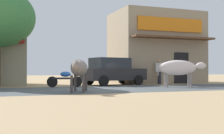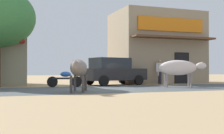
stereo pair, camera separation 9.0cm
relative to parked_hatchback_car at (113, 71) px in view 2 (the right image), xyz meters
The scene contains 8 objects.
ground 4.27m from the parked_hatchback_car, 123.21° to the right, with size 80.00×80.00×0.00m, color tan.
asphalt_road 4.27m from the parked_hatchback_car, 123.21° to the right, with size 72.00×5.25×0.00m, color #484E50.
storefront_right_club 5.20m from the parked_hatchback_car, 29.57° to the left, with size 6.13×5.02×5.06m.
parked_hatchback_car is the anchor object (origin of this frame).
parked_motorcycle 3.41m from the parked_hatchback_car, 158.61° to the right, with size 1.84×0.41×1.04m.
cow_near_brown 5.90m from the parked_hatchback_car, 124.04° to the right, with size 1.30×2.52×1.34m.
cow_far_dark 4.21m from the parked_hatchback_car, 53.39° to the right, with size 2.54×1.18×1.43m.
pedestrian_by_shop 3.21m from the parked_hatchback_car, ahead, with size 0.46×0.61×1.60m.
Camera 2 is at (-3.92, -13.52, 0.90)m, focal length 47.94 mm.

